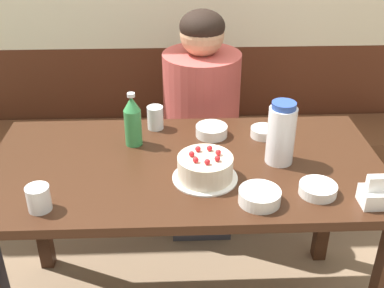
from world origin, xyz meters
The scene contains 13 objects.
bench_seat centered at (0.00, 0.83, 0.22)m, with size 2.49×0.38×0.44m.
dining_table centered at (0.00, 0.00, 0.65)m, with size 1.43×0.72×0.75m.
birthday_cake centered at (0.06, -0.10, 0.80)m, with size 0.22×0.22×0.10m.
water_pitcher centered at (0.34, 0.00, 0.87)m, with size 0.10×0.10×0.23m.
soju_bottle centered at (-0.19, 0.15, 0.85)m, with size 0.07×0.07×0.21m.
napkin_holder centered at (0.60, -0.27, 0.79)m, with size 0.11×0.08×0.11m.
bowl_soup_white centered at (0.43, -0.21, 0.77)m, with size 0.12×0.12×0.03m.
bowl_rice_small centered at (0.31, 0.19, 0.77)m, with size 0.10×0.10×0.04m.
bowl_side_dish centered at (0.11, 0.20, 0.78)m, with size 0.13×0.13×0.04m.
bowl_sauce_shallow centered at (0.23, -0.25, 0.78)m, with size 0.13×0.13×0.04m.
glass_water_tall centered at (-0.46, -0.26, 0.80)m, with size 0.07×0.07×0.08m.
glass_tumbler_short centered at (-0.11, 0.28, 0.80)m, with size 0.07×0.07×0.10m.
person_pale_blue_shirt centered at (0.09, 0.62, 0.57)m, with size 0.36×0.36×1.15m.
Camera 1 is at (-0.04, -1.48, 1.67)m, focal length 45.00 mm.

